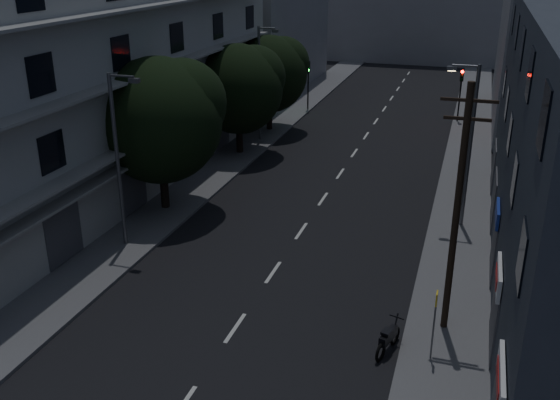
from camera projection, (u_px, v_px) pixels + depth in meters
The scene contains 19 objects.
ground at pixel (342, 171), 39.41m from camera, with size 160.00×160.00×0.00m, color black.
sidewalk_left at pixel (232, 159), 41.48m from camera, with size 3.00×90.00×0.15m, color #565659.
sidewalk_right at pixel (465, 182), 37.28m from camera, with size 3.00×90.00×0.15m, color #565659.
lane_markings at pixel (360, 144), 44.94m from camera, with size 0.15×60.50×0.01m.
building_left at pixel (104, 68), 33.96m from camera, with size 7.00×36.00×14.00m.
building_far_left at pixel (274, 6), 60.14m from camera, with size 6.00×20.00×16.00m, color slate.
building_far_right at pixel (542, 40), 48.67m from camera, with size 6.00×20.00×13.00m, color slate.
building_far_end at pixel (421, 20), 77.37m from camera, with size 24.00×8.00×10.00m, color slate.
tree_near at pixel (161, 116), 31.75m from camera, with size 6.48×6.48×8.00m.
tree_mid at pixel (239, 86), 41.04m from camera, with size 5.92×5.92×7.28m.
tree_far at pixel (270, 71), 46.61m from camera, with size 5.73×5.73×7.09m.
traffic_signal_far_right at pixel (461, 85), 49.35m from camera, with size 0.28×0.37×4.10m.
traffic_signal_far_left at pixel (308, 75), 53.23m from camera, with size 0.28×0.37×4.10m.
street_lamp_left_near at pixel (119, 153), 27.71m from camera, with size 1.51×0.25×8.00m.
street_lamp_right at pixel (468, 139), 29.78m from camera, with size 1.51×0.25×8.00m.
street_lamp_left_far at pixel (261, 78), 43.93m from camera, with size 1.51×0.25×8.00m.
utility_pole at pixel (457, 207), 21.14m from camera, with size 1.80×0.24×9.00m.
bus_stop_sign at pixel (435, 313), 20.47m from camera, with size 0.06×0.35×2.52m.
motorcycle at pixel (388, 339), 21.54m from camera, with size 0.76×1.84×1.21m.
Camera 1 is at (7.50, -11.70, 12.97)m, focal length 40.00 mm.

